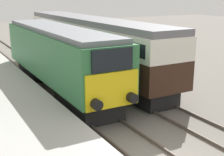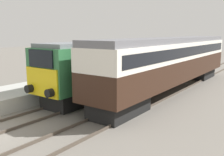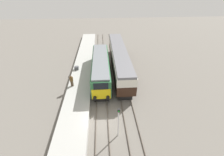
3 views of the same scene
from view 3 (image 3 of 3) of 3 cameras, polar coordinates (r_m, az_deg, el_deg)
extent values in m
plane|color=slate|center=(18.68, -3.80, -16.51)|extent=(120.00, 120.00, 0.00)
cube|color=#A8A8A3|center=(24.67, -11.81, -1.72)|extent=(3.50, 50.00, 0.83)
cube|color=#4C4238|center=(22.23, -5.87, -6.61)|extent=(0.07, 60.00, 0.14)
cube|color=#4C4238|center=(22.21, -2.14, -6.47)|extent=(0.07, 60.00, 0.14)
cube|color=#4C4238|center=(22.33, 2.93, -6.24)|extent=(0.07, 60.00, 0.14)
cube|color=#4C4238|center=(22.53, 6.58, -6.04)|extent=(0.07, 60.00, 0.14)
cube|color=black|center=(22.47, -4.07, -4.60)|extent=(2.03, 4.00, 1.00)
cube|color=black|center=(29.19, -4.25, 4.96)|extent=(2.03, 4.00, 1.00)
cube|color=#2D6B3D|center=(24.84, -4.33, 4.28)|extent=(2.70, 12.96, 2.56)
cube|color=yellow|center=(19.69, -4.13, -6.18)|extent=(2.48, 0.10, 1.54)
cube|color=black|center=(18.91, -4.28, -3.17)|extent=(1.89, 0.10, 0.92)
cube|color=slate|center=(24.20, -4.47, 7.19)|extent=(2.38, 12.44, 0.24)
cylinder|color=black|center=(19.83, -6.55, -7.59)|extent=(0.44, 0.35, 0.44)
cylinder|color=black|center=(19.80, -1.59, -7.41)|extent=(0.44, 0.35, 0.44)
cube|color=black|center=(22.60, 4.61, -4.47)|extent=(1.89, 3.60, 0.95)
cube|color=black|center=(34.76, 1.35, 9.78)|extent=(1.89, 3.60, 0.95)
cube|color=#331E14|center=(27.88, 2.71, 6.41)|extent=(2.70, 18.49, 1.53)
cube|color=silver|center=(27.29, 2.79, 8.97)|extent=(2.71, 18.49, 1.20)
cube|color=black|center=(27.29, 2.79, 8.97)|extent=(2.75, 17.75, 0.66)
cube|color=slate|center=(26.99, 2.83, 10.48)|extent=(2.48, 18.49, 0.36)
cube|color=#473828|center=(23.29, -14.97, -2.01)|extent=(0.36, 0.24, 0.85)
cube|color=brown|center=(22.87, -15.24, -0.41)|extent=(0.44, 0.26, 0.71)
sphere|color=brown|center=(22.62, -15.41, 0.57)|extent=(0.23, 0.23, 0.23)
cylinder|color=silver|center=(16.13, 2.40, -17.18)|extent=(0.12, 0.12, 3.60)
cube|color=black|center=(14.67, 2.58, -12.23)|extent=(0.24, 0.20, 0.36)
sphere|color=green|center=(14.59, 2.63, -12.53)|extent=(0.14, 0.14, 0.14)
cube|color=#4C4C51|center=(27.53, -13.37, 3.73)|extent=(0.70, 0.56, 0.60)
camera|label=1|loc=(11.62, -39.81, -25.35)|focal=50.00mm
camera|label=2|loc=(15.90, 40.07, -14.71)|focal=40.00mm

